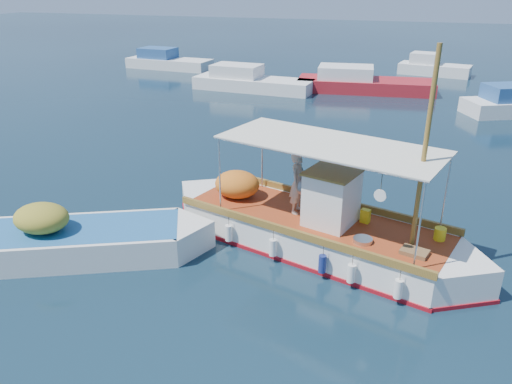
% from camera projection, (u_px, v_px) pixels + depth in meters
% --- Properties ---
extents(ground, '(160.00, 160.00, 0.00)m').
position_uv_depth(ground, '(297.00, 240.00, 14.21)').
color(ground, black).
rests_on(ground, ground).
extents(fishing_caique, '(9.17, 4.43, 5.82)m').
position_uv_depth(fishing_caique, '(312.00, 229.00, 13.70)').
color(fishing_caique, white).
rests_on(fishing_caique, ground).
extents(dinghy, '(6.49, 3.99, 1.74)m').
position_uv_depth(dinghy, '(78.00, 243.00, 13.29)').
color(dinghy, white).
rests_on(dinghy, ground).
extents(bg_boat_nw, '(8.00, 2.92, 1.80)m').
position_uv_depth(bg_boat_nw, '(250.00, 82.00, 32.88)').
color(bg_boat_nw, silver).
rests_on(bg_boat_nw, ground).
extents(bg_boat_n, '(8.90, 3.69, 1.80)m').
position_uv_depth(bg_boat_n, '(361.00, 84.00, 32.47)').
color(bg_boat_n, maroon).
rests_on(bg_boat_n, ground).
extents(bg_boat_far_w, '(7.16, 2.84, 1.80)m').
position_uv_depth(bg_boat_far_w, '(167.00, 62.00, 40.69)').
color(bg_boat_far_w, silver).
rests_on(bg_boat_far_w, ground).
extents(bg_boat_far_n, '(5.43, 2.91, 1.80)m').
position_uv_depth(bg_boat_far_n, '(432.00, 68.00, 38.04)').
color(bg_boat_far_n, silver).
rests_on(bg_boat_far_n, ground).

